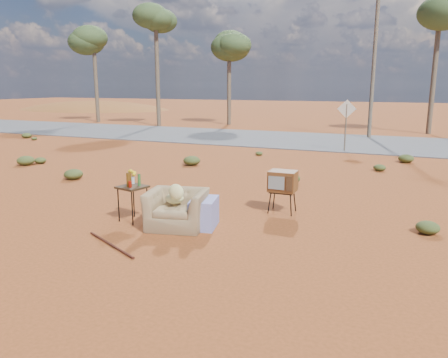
% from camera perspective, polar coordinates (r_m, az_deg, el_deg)
% --- Properties ---
extents(ground, '(140.00, 140.00, 0.00)m').
position_cam_1_polar(ground, '(8.59, -6.35, -6.82)').
color(ground, '#96451E').
rests_on(ground, ground).
extents(highway, '(140.00, 7.00, 0.04)m').
position_cam_1_polar(highway, '(22.59, 12.73, 4.86)').
color(highway, '#565659').
rests_on(highway, ground).
extents(dirt_mound, '(26.00, 18.00, 2.00)m').
position_cam_1_polar(dirt_mound, '(53.40, -16.67, 8.70)').
color(dirt_mound, brown).
rests_on(dirt_mound, ground).
extents(armchair, '(1.45, 1.12, 1.00)m').
position_cam_1_polar(armchair, '(8.70, -5.54, -3.35)').
color(armchair, olive).
rests_on(armchair, ground).
extents(tv_unit, '(0.60, 0.49, 0.94)m').
position_cam_1_polar(tv_unit, '(9.68, 7.67, -0.36)').
color(tv_unit, black).
rests_on(tv_unit, ground).
extents(side_table, '(0.63, 0.63, 1.05)m').
position_cam_1_polar(side_table, '(9.22, -11.91, -0.69)').
color(side_table, '#342313').
rests_on(side_table, ground).
extents(rusty_bar, '(1.49, 0.77, 0.04)m').
position_cam_1_polar(rusty_bar, '(8.07, -14.58, -8.27)').
color(rusty_bar, '#4A1C13').
rests_on(rusty_bar, ground).
extents(road_sign, '(0.78, 0.06, 2.19)m').
position_cam_1_polar(road_sign, '(19.26, 15.68, 7.92)').
color(road_sign, brown).
rests_on(road_sign, ground).
extents(eucalyptus_far_left, '(3.20, 3.20, 7.10)m').
position_cam_1_polar(eucalyptus_far_left, '(35.03, -16.68, 16.87)').
color(eucalyptus_far_left, brown).
rests_on(eucalyptus_far_left, ground).
extents(eucalyptus_left, '(3.20, 3.20, 8.10)m').
position_cam_1_polar(eucalyptus_left, '(30.87, -8.91, 19.75)').
color(eucalyptus_left, brown).
rests_on(eucalyptus_left, ground).
extents(eucalyptus_near_left, '(3.20, 3.20, 6.60)m').
position_cam_1_polar(eucalyptus_near_left, '(31.56, 0.68, 17.03)').
color(eucalyptus_near_left, brown).
rests_on(eucalyptus_near_left, ground).
extents(eucalyptus_center, '(3.20, 3.20, 7.60)m').
position_cam_1_polar(eucalyptus_center, '(28.30, 26.34, 18.39)').
color(eucalyptus_center, brown).
rests_on(eucalyptus_center, ground).
extents(utility_pole_center, '(1.40, 0.20, 8.00)m').
position_cam_1_polar(utility_pole_center, '(24.67, 19.03, 14.71)').
color(utility_pole_center, brown).
rests_on(utility_pole_center, ground).
extents(scrub_patch, '(17.49, 8.07, 0.33)m').
position_cam_1_polar(scrub_patch, '(12.73, 0.15, 0.18)').
color(scrub_patch, '#405023').
rests_on(scrub_patch, ground).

